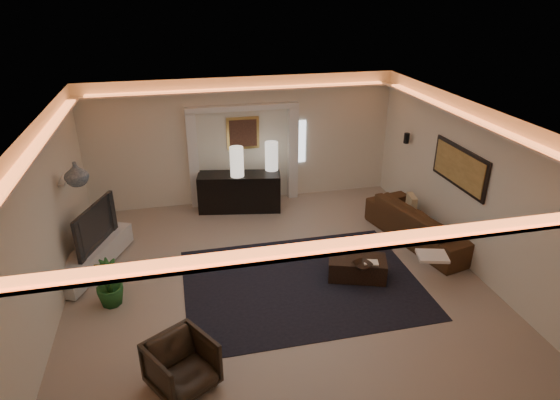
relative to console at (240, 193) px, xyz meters
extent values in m
plane|color=gray|center=(0.20, -2.98, -0.40)|extent=(7.00, 7.00, 0.00)
plane|color=white|center=(0.20, -2.98, 2.50)|extent=(7.00, 7.00, 0.00)
plane|color=beige|center=(0.20, 0.52, 1.05)|extent=(7.00, 0.00, 7.00)
plane|color=beige|center=(0.20, -6.48, 1.05)|extent=(7.00, 0.00, 7.00)
plane|color=beige|center=(-3.30, -2.98, 1.05)|extent=(0.00, 7.00, 7.00)
plane|color=beige|center=(3.70, -2.98, 1.05)|extent=(0.00, 7.00, 7.00)
cube|color=silver|center=(0.20, -2.98, 2.22)|extent=(7.00, 7.00, 0.04)
cube|color=white|center=(1.55, 0.50, 0.95)|extent=(0.25, 0.03, 1.00)
cube|color=black|center=(0.60, -3.18, -0.39)|extent=(4.00, 3.00, 0.01)
cube|color=silver|center=(-0.95, 0.42, 0.70)|extent=(0.22, 0.20, 2.20)
cube|color=silver|center=(1.35, 0.42, 0.70)|extent=(0.22, 0.20, 2.20)
cube|color=silver|center=(0.20, 0.42, 1.85)|extent=(2.52, 0.20, 0.12)
cube|color=tan|center=(0.20, 0.49, 1.25)|extent=(0.74, 0.04, 0.74)
cube|color=#4C2D1E|center=(0.20, 0.47, 1.25)|extent=(0.62, 0.02, 0.62)
cube|color=black|center=(3.67, -2.68, 1.30)|extent=(0.04, 1.64, 0.74)
cube|color=tan|center=(3.64, -2.68, 1.30)|extent=(0.02, 1.50, 0.62)
cylinder|color=black|center=(3.58, -0.78, 1.28)|extent=(0.12, 0.12, 0.22)
cube|color=silver|center=(-3.24, -1.58, 1.25)|extent=(0.10, 0.55, 0.04)
cube|color=black|center=(0.00, 0.00, 0.00)|extent=(1.91, 0.89, 0.92)
cylinder|color=white|center=(-0.05, -0.09, 0.69)|extent=(0.32, 0.32, 0.66)
cylinder|color=silver|center=(0.77, 0.12, 0.69)|extent=(0.32, 0.32, 0.65)
cube|color=silver|center=(-2.95, -1.85, -0.18)|extent=(1.29, 2.08, 0.38)
imported|color=black|center=(-2.95, -1.71, 0.44)|extent=(1.33, 0.65, 0.78)
cylinder|color=#322012|center=(-2.95, -0.83, 0.24)|extent=(0.15, 0.15, 0.35)
imported|color=#455669|center=(-2.95, -1.93, 1.47)|extent=(0.40, 0.40, 0.41)
imported|color=#1E501E|center=(-2.55, -3.04, -0.01)|extent=(0.61, 0.61, 0.78)
imported|color=#402215|center=(3.35, -2.24, -0.03)|extent=(2.67, 1.52, 0.73)
cube|color=beige|center=(2.73, -3.67, 0.15)|extent=(0.58, 0.52, 0.05)
cube|color=tan|center=(3.35, -1.72, 0.15)|extent=(0.20, 0.42, 0.40)
cube|color=black|center=(1.58, -3.22, -0.20)|extent=(1.11, 0.83, 0.37)
imported|color=black|center=(1.55, -3.49, 0.05)|extent=(0.41, 0.41, 0.08)
cube|color=#FFE9C8|center=(1.75, -3.41, 0.02)|extent=(0.28, 0.24, 0.03)
imported|color=black|center=(-1.49, -5.05, -0.05)|extent=(1.04, 1.04, 0.70)
camera|label=1|loc=(-1.30, -9.77, 4.33)|focal=30.37mm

